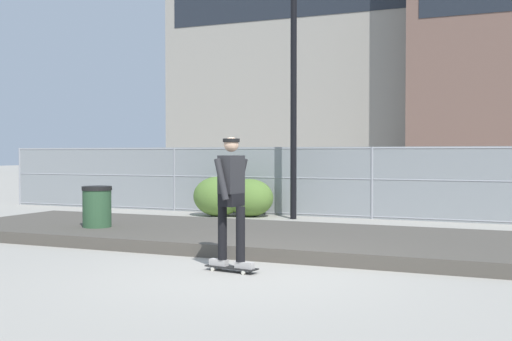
{
  "coord_description": "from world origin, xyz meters",
  "views": [
    {
      "loc": [
        3.54,
        -8.01,
        1.69
      ],
      "look_at": [
        -0.98,
        2.69,
        1.37
      ],
      "focal_mm": 44.34,
      "sensor_mm": 36.0,
      "label": 1
    }
  ],
  "objects": [
    {
      "name": "ground_plane",
      "position": [
        0.0,
        0.0,
        0.0
      ],
      "size": [
        120.0,
        120.0,
        0.0
      ],
      "primitive_type": "plane",
      "color": "#9E998E"
    },
    {
      "name": "gravel_berm",
      "position": [
        0.0,
        2.9,
        0.11
      ],
      "size": [
        15.0,
        3.82,
        0.22
      ],
      "primitive_type": "cube",
      "color": "#4C473F",
      "rests_on": "ground_plane"
    },
    {
      "name": "skateboard",
      "position": [
        -0.26,
        0.09,
        0.06
      ],
      "size": [
        0.82,
        0.32,
        0.07
      ],
      "color": "black",
      "rests_on": "ground_plane"
    },
    {
      "name": "skater",
      "position": [
        -0.26,
        0.09,
        1.13
      ],
      "size": [
        0.73,
        0.61,
        1.85
      ],
      "color": "#B2ADA8",
      "rests_on": "skateboard"
    },
    {
      "name": "chain_fence",
      "position": [
        0.0,
        7.99,
        0.93
      ],
      "size": [
        23.29,
        0.06,
        1.85
      ],
      "color": "gray",
      "rests_on": "ground_plane"
    },
    {
      "name": "street_lamp",
      "position": [
        -1.85,
        7.2,
        4.49
      ],
      "size": [
        0.44,
        0.44,
        7.28
      ],
      "color": "black",
      "rests_on": "ground_plane"
    },
    {
      "name": "parked_car_near",
      "position": [
        -4.02,
        10.85,
        0.84
      ],
      "size": [
        4.51,
        2.17,
        1.66
      ],
      "color": "maroon",
      "rests_on": "ground_plane"
    },
    {
      "name": "parked_car_mid",
      "position": [
        2.03,
        10.91,
        0.84
      ],
      "size": [
        4.49,
        2.13,
        1.66
      ],
      "color": "#474C54",
      "rests_on": "ground_plane"
    },
    {
      "name": "library_building",
      "position": [
        -12.46,
        44.31,
        10.58
      ],
      "size": [
        22.35,
        14.36,
        21.16
      ],
      "color": "gray",
      "rests_on": "ground_plane"
    },
    {
      "name": "shrub_left",
      "position": [
        -3.93,
        7.08,
        0.53
      ],
      "size": [
        1.37,
        1.12,
        1.06
      ],
      "color": "#567A33",
      "rests_on": "ground_plane"
    },
    {
      "name": "shrub_center",
      "position": [
        -3.12,
        7.31,
        0.5
      ],
      "size": [
        1.3,
        1.06,
        1.0
      ],
      "color": "#567A33",
      "rests_on": "ground_plane"
    },
    {
      "name": "trash_bin",
      "position": [
        -4.23,
        2.27,
        0.52
      ],
      "size": [
        0.59,
        0.59,
        1.03
      ],
      "color": "#2D5133",
      "rests_on": "ground_plane"
    }
  ]
}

